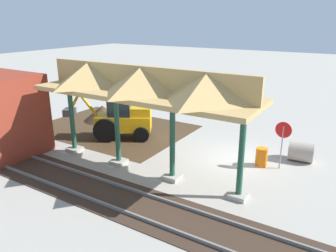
% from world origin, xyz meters
% --- Properties ---
extents(ground_plane, '(120.00, 120.00, 0.00)m').
position_xyz_m(ground_plane, '(0.00, 0.00, 0.00)').
color(ground_plane, '#9E998E').
extents(dirt_work_zone, '(9.60, 7.00, 0.01)m').
position_xyz_m(dirt_work_zone, '(8.51, -0.54, 0.00)').
color(dirt_work_zone, '#42301E').
rests_on(dirt_work_zone, ground).
extents(platform_canopy, '(10.40, 3.20, 4.90)m').
position_xyz_m(platform_canopy, '(3.08, 3.50, 4.14)').
color(platform_canopy, '#9E998E').
rests_on(platform_canopy, ground).
extents(rail_tracks, '(60.00, 2.58, 0.15)m').
position_xyz_m(rail_tracks, '(0.00, 6.05, 0.03)').
color(rail_tracks, slate).
rests_on(rail_tracks, ground).
extents(stop_sign, '(0.76, 0.10, 2.32)m').
position_xyz_m(stop_sign, '(-2.23, -0.13, 1.67)').
color(stop_sign, gray).
rests_on(stop_sign, ground).
extents(backhoe, '(4.93, 3.57, 2.82)m').
position_xyz_m(backhoe, '(6.83, 0.55, 1.27)').
color(backhoe, orange).
rests_on(backhoe, ground).
extents(dirt_mound, '(5.27, 5.27, 2.13)m').
position_xyz_m(dirt_mound, '(10.31, -1.56, 0.00)').
color(dirt_mound, '#42301E').
rests_on(dirt_mound, ground).
extents(concrete_pipe, '(1.27, 1.14, 1.00)m').
position_xyz_m(concrete_pipe, '(-2.88, -1.59, 0.50)').
color(concrete_pipe, '#9E9384').
rests_on(concrete_pipe, ground).
extents(traffic_barrel, '(0.56, 0.56, 0.90)m').
position_xyz_m(traffic_barrel, '(-1.39, 0.03, 0.45)').
color(traffic_barrel, orange).
rests_on(traffic_barrel, ground).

